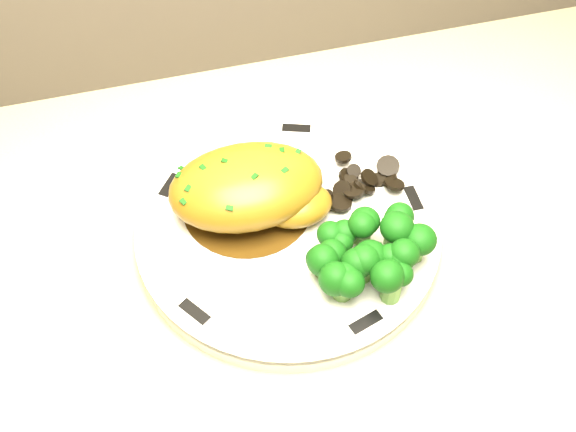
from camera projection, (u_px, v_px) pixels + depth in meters
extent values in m
cube|color=#C2B98C|center=(513.00, 300.00, 0.56)|extent=(2.19, 0.72, 0.03)
cylinder|color=silver|center=(288.00, 230.00, 0.58)|extent=(0.30, 0.30, 0.02)
cube|color=black|center=(413.00, 198.00, 0.58)|extent=(0.01, 0.03, 0.00)
cube|color=black|center=(296.00, 128.00, 0.63)|extent=(0.03, 0.02, 0.00)
cube|color=black|center=(170.00, 185.00, 0.59)|extent=(0.02, 0.03, 0.00)
cube|color=black|center=(195.00, 312.00, 0.52)|extent=(0.02, 0.03, 0.00)
cube|color=black|center=(366.00, 322.00, 0.51)|extent=(0.03, 0.02, 0.00)
cylinder|color=#3D270B|center=(248.00, 205.00, 0.58)|extent=(0.11, 0.11, 0.00)
ellipsoid|color=#8A6417|center=(246.00, 186.00, 0.56)|extent=(0.12, 0.09, 0.05)
ellipsoid|color=#8A6417|center=(296.00, 205.00, 0.56)|extent=(0.06, 0.04, 0.03)
cube|color=#0F3E0C|center=(196.00, 175.00, 0.54)|extent=(0.01, 0.00, 0.00)
cube|color=#0F3E0C|center=(215.00, 169.00, 0.54)|extent=(0.01, 0.00, 0.00)
cube|color=#0F3E0C|center=(234.00, 164.00, 0.54)|extent=(0.01, 0.00, 0.00)
cube|color=#0F3E0C|center=(253.00, 161.00, 0.55)|extent=(0.01, 0.00, 0.00)
cube|color=#0F3E0C|center=(272.00, 158.00, 0.55)|extent=(0.01, 0.00, 0.00)
cube|color=#0F3E0C|center=(291.00, 158.00, 0.55)|extent=(0.01, 0.00, 0.00)
cylinder|color=black|center=(377.00, 179.00, 0.60)|extent=(0.01, 0.01, 0.01)
cylinder|color=black|center=(373.00, 172.00, 0.60)|extent=(0.02, 0.02, 0.01)
cylinder|color=black|center=(366.00, 167.00, 0.60)|extent=(0.02, 0.02, 0.01)
cylinder|color=black|center=(356.00, 169.00, 0.60)|extent=(0.02, 0.02, 0.01)
cylinder|color=black|center=(346.00, 167.00, 0.60)|extent=(0.02, 0.02, 0.01)
cylinder|color=black|center=(335.00, 167.00, 0.60)|extent=(0.02, 0.02, 0.01)
cylinder|color=black|center=(326.00, 175.00, 0.60)|extent=(0.02, 0.02, 0.01)
cylinder|color=black|center=(319.00, 178.00, 0.59)|extent=(0.02, 0.02, 0.00)
cylinder|color=black|center=(315.00, 182.00, 0.59)|extent=(0.02, 0.02, 0.01)
cylinder|color=black|center=(315.00, 192.00, 0.59)|extent=(0.02, 0.02, 0.01)
cylinder|color=black|center=(319.00, 195.00, 0.58)|extent=(0.02, 0.02, 0.01)
cylinder|color=black|center=(327.00, 197.00, 0.58)|extent=(0.02, 0.02, 0.01)
cylinder|color=black|center=(337.00, 203.00, 0.58)|extent=(0.02, 0.02, 0.01)
cylinder|color=black|center=(348.00, 201.00, 0.58)|extent=(0.02, 0.02, 0.01)
cylinder|color=black|center=(359.00, 197.00, 0.58)|extent=(0.02, 0.02, 0.02)
cylinder|color=black|center=(368.00, 197.00, 0.58)|extent=(0.03, 0.02, 0.02)
cylinder|color=black|center=(375.00, 189.00, 0.59)|extent=(0.03, 0.03, 0.01)
cylinder|color=black|center=(379.00, 181.00, 0.59)|extent=(0.03, 0.03, 0.01)
cylinder|color=#5D943F|center=(337.00, 245.00, 0.54)|extent=(0.01, 0.01, 0.02)
sphere|color=black|center=(338.00, 235.00, 0.53)|extent=(0.02, 0.02, 0.02)
cylinder|color=#5D943F|center=(362.00, 232.00, 0.55)|extent=(0.01, 0.01, 0.02)
sphere|color=black|center=(363.00, 221.00, 0.54)|extent=(0.02, 0.02, 0.02)
cylinder|color=#5D943F|center=(394.00, 237.00, 0.55)|extent=(0.01, 0.01, 0.02)
sphere|color=black|center=(396.00, 227.00, 0.54)|extent=(0.02, 0.02, 0.02)
cylinder|color=#5D943F|center=(362.00, 270.00, 0.53)|extent=(0.01, 0.01, 0.02)
sphere|color=black|center=(363.00, 260.00, 0.52)|extent=(0.02, 0.02, 0.02)
cylinder|color=#5D943F|center=(397.00, 266.00, 0.53)|extent=(0.01, 0.01, 0.02)
sphere|color=black|center=(399.00, 256.00, 0.52)|extent=(0.02, 0.02, 0.02)
cylinder|color=#5D943F|center=(415.00, 249.00, 0.54)|extent=(0.01, 0.01, 0.02)
sphere|color=black|center=(417.00, 239.00, 0.53)|extent=(0.02, 0.02, 0.02)
cylinder|color=#5D943F|center=(343.00, 288.00, 0.52)|extent=(0.01, 0.01, 0.02)
sphere|color=black|center=(344.00, 278.00, 0.51)|extent=(0.02, 0.02, 0.02)
cylinder|color=#5D943F|center=(391.00, 290.00, 0.52)|extent=(0.01, 0.01, 0.02)
sphere|color=black|center=(393.00, 280.00, 0.51)|extent=(0.02, 0.02, 0.02)
cylinder|color=#5D943F|center=(324.00, 265.00, 0.53)|extent=(0.01, 0.01, 0.02)
sphere|color=black|center=(325.00, 255.00, 0.52)|extent=(0.02, 0.02, 0.02)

